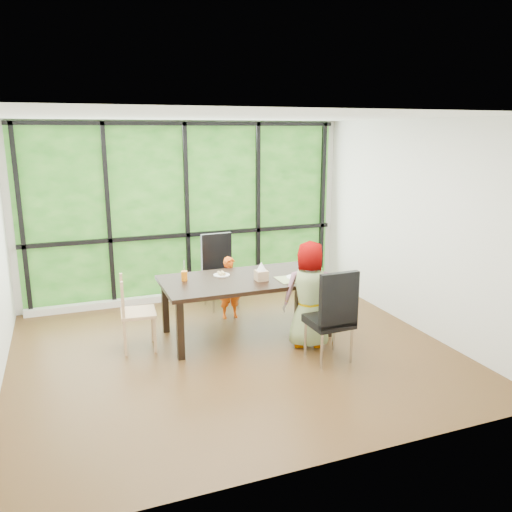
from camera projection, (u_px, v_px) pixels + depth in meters
name	position (u px, v px, depth m)	size (l,w,h in m)	color
ground	(234.00, 352.00, 6.07)	(5.00, 5.00, 0.00)	black
back_wall	(186.00, 212.00, 7.79)	(5.00, 5.00, 0.00)	silver
foliage_backdrop	(186.00, 212.00, 7.77)	(4.80, 0.02, 2.65)	#194C14
window_mullions	(187.00, 212.00, 7.74)	(4.80, 0.06, 2.65)	black
window_sill	(190.00, 295.00, 8.01)	(4.80, 0.12, 0.10)	silver
dining_table	(246.00, 306.00, 6.52)	(2.10, 1.08, 0.75)	black
chair_window_leather	(221.00, 272.00, 7.47)	(0.46, 0.46, 1.08)	black
chair_interior_leather	(329.00, 315.00, 5.75)	(0.46, 0.46, 1.08)	black
chair_end_beech	(138.00, 313.00, 6.07)	(0.42, 0.40, 0.90)	tan
child_toddler	(230.00, 288.00, 7.09)	(0.32, 0.21, 0.87)	#E2510C
child_older	(311.00, 294.00, 6.12)	(0.63, 0.41, 1.30)	slate
placemat	(295.00, 279.00, 6.39)	(0.45, 0.33, 0.01)	tan
plate_far	(222.00, 275.00, 6.54)	(0.21, 0.21, 0.01)	white
plate_near	(297.00, 277.00, 6.43)	(0.27, 0.27, 0.02)	white
orange_cup	(184.00, 276.00, 6.31)	(0.08, 0.08, 0.12)	orange
green_cup	(319.00, 273.00, 6.42)	(0.08, 0.08, 0.13)	#46D135
white_mug	(314.00, 266.00, 6.82)	(0.08, 0.08, 0.08)	white
tissue_box	(261.00, 275.00, 6.32)	(0.14, 0.14, 0.12)	tan
crepe_rolls_far	(222.00, 273.00, 6.53)	(0.10, 0.12, 0.04)	tan
crepe_rolls_near	(297.00, 275.00, 6.42)	(0.05, 0.12, 0.04)	tan
straw_white	(184.00, 268.00, 6.28)	(0.01, 0.01, 0.20)	white
straw_pink	(319.00, 265.00, 6.40)	(0.01, 0.01, 0.20)	pink
tissue	(261.00, 266.00, 6.29)	(0.12, 0.12, 0.11)	white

